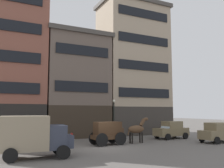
{
  "coord_description": "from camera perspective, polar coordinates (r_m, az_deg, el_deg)",
  "views": [
    {
      "loc": [
        -8.52,
        -18.58,
        2.95
      ],
      "look_at": [
        1.65,
        1.86,
        5.39
      ],
      "focal_mm": 39.91,
      "sensor_mm": 36.0,
      "label": 1
    }
  ],
  "objects": [
    {
      "name": "building_center_left",
      "position": [
        29.47,
        -8.52,
        -0.05
      ],
      "size": [
        7.62,
        5.89,
        11.95
      ],
      "color": "#33281E",
      "rests_on": "ground_plane"
    },
    {
      "name": "cargo_wagon",
      "position": [
        21.92,
        -0.9,
        -10.82
      ],
      "size": [
        2.98,
        1.66,
        1.98
      ],
      "color": "#3D2819",
      "rests_on": "ground_plane"
    },
    {
      "name": "streetlamp_curbside",
      "position": [
        26.45,
        0.44,
        -6.7
      ],
      "size": [
        0.32,
        0.32,
        4.12
      ],
      "color": "black",
      "rests_on": "ground_plane"
    },
    {
      "name": "pedestrian_officer",
      "position": [
        23.55,
        -16.21,
        -10.66
      ],
      "size": [
        0.4,
        0.4,
        1.79
      ],
      "color": "black",
      "rests_on": "ground_plane"
    },
    {
      "name": "building_center_right",
      "position": [
        33.16,
        4.86,
        3.82
      ],
      "size": [
        9.09,
        5.89,
        17.21
      ],
      "color": "#38332D",
      "rests_on": "ground_plane"
    },
    {
      "name": "delivery_truck_near",
      "position": [
        16.55,
        -17.38,
        -11.12
      ],
      "size": [
        4.48,
        2.44,
        2.62
      ],
      "color": "#333847",
      "rests_on": "ground_plane"
    },
    {
      "name": "fire_hydrant_curbside",
      "position": [
        24.64,
        -9.23,
        -11.9
      ],
      "size": [
        0.24,
        0.24,
        0.83
      ],
      "color": "maroon",
      "rests_on": "ground_plane"
    },
    {
      "name": "sedan_light",
      "position": [
        27.44,
        13.43,
        -10.2
      ],
      "size": [
        3.76,
        1.99,
        1.83
      ],
      "color": "#7A6B4C",
      "rests_on": "ground_plane"
    },
    {
      "name": "draft_horse",
      "position": [
        23.34,
        5.75,
        -10.2
      ],
      "size": [
        2.35,
        0.69,
        2.3
      ],
      "color": "#513823",
      "rests_on": "ground_plane"
    },
    {
      "name": "sedan_dark",
      "position": [
        25.63,
        23.06,
        -10.18
      ],
      "size": [
        3.75,
        1.96,
        1.83
      ],
      "color": "#7A6B4C",
      "rests_on": "ground_plane"
    },
    {
      "name": "ground_plane",
      "position": [
        20.65,
        -1.85,
        -14.31
      ],
      "size": [
        120.0,
        120.0,
        0.0
      ],
      "primitive_type": "plane",
      "color": "#605B56"
    }
  ]
}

